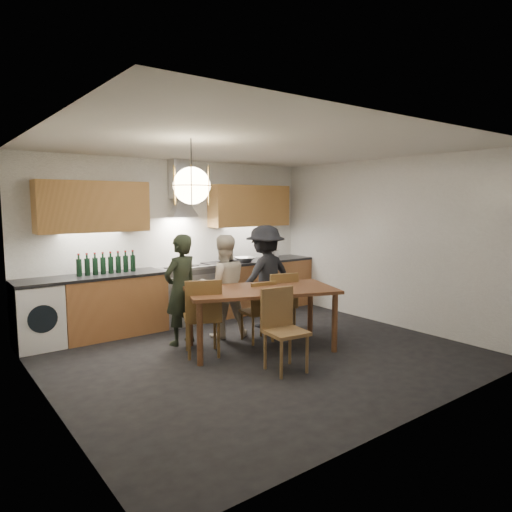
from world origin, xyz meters
TOP-DOWN VIEW (x-y plane):
  - ground at (0.00, 0.00)m, footprint 5.00×5.00m
  - room_shell at (0.00, 0.00)m, footprint 5.02×4.52m
  - counter_run at (0.02, 1.95)m, footprint 5.00×0.62m
  - range_stove at (0.00, 1.94)m, footprint 0.90×0.60m
  - wall_fixtures at (0.00, 2.07)m, footprint 4.30×0.54m
  - pendant_lamp at (-1.00, -0.10)m, footprint 0.43×0.43m
  - dining_table at (0.13, 0.14)m, footprint 2.13×1.57m
  - chair_back_left at (-0.64, 0.32)m, footprint 0.59×0.59m
  - chair_back_mid at (0.29, 0.36)m, footprint 0.43×0.43m
  - chair_back_right at (0.68, 0.38)m, footprint 0.53×0.53m
  - chair_front at (-0.12, -0.59)m, footprint 0.48×0.48m
  - person_left at (-0.60, 0.96)m, footprint 0.62×0.49m
  - person_mid at (0.05, 0.91)m, footprint 0.85×0.75m
  - person_right at (0.86, 0.97)m, footprint 1.07×0.67m
  - mixing_bowl at (1.10, 1.86)m, footprint 0.40×0.40m
  - stock_pot at (1.81, 1.96)m, footprint 0.27×0.27m
  - wine_bottles at (-1.24, 1.98)m, footprint 0.85×0.07m

SIDE VIEW (x-z plane):
  - ground at x=0.00m, z-range 0.00..0.00m
  - range_stove at x=0.00m, z-range -0.02..0.90m
  - counter_run at x=0.02m, z-range 0.00..0.90m
  - chair_back_mid at x=0.29m, z-range 0.06..0.92m
  - chair_back_right at x=0.68m, z-range 0.07..1.00m
  - chair_front at x=-0.12m, z-range 0.07..1.01m
  - chair_back_left at x=-0.64m, z-range 0.07..1.06m
  - dining_table at x=0.13m, z-range 0.31..1.12m
  - person_mid at x=0.05m, z-range 0.00..1.47m
  - person_left at x=-0.60m, z-range 0.00..1.50m
  - person_right at x=0.86m, z-range 0.00..1.57m
  - mixing_bowl at x=1.10m, z-range 0.90..0.98m
  - stock_pot at x=1.81m, z-range 0.90..1.05m
  - wine_bottles at x=-1.24m, z-range 0.90..1.21m
  - room_shell at x=0.00m, z-range 0.40..3.01m
  - wall_fixtures at x=0.00m, z-range 1.32..2.42m
  - pendant_lamp at x=-1.00m, z-range 1.75..2.45m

